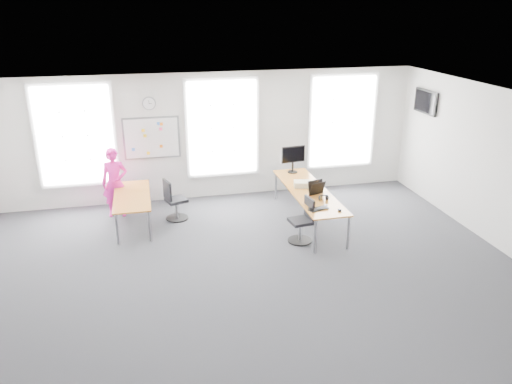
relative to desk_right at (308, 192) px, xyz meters
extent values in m
plane|color=#25252A|center=(-1.81, -2.02, -0.67)|extent=(10.00, 10.00, 0.00)
plane|color=white|center=(-1.81, -2.02, 2.33)|extent=(10.00, 10.00, 0.00)
plane|color=white|center=(-1.81, 1.98, 0.83)|extent=(10.00, 0.00, 10.00)
plane|color=white|center=(-1.81, -6.02, 0.83)|extent=(10.00, 0.00, 10.00)
plane|color=white|center=(3.19, -2.02, 0.83)|extent=(0.00, 10.00, 10.00)
cube|color=silver|center=(-4.81, 1.95, 1.03)|extent=(1.60, 0.06, 2.20)
cube|color=silver|center=(-1.51, 1.95, 1.03)|extent=(1.60, 0.06, 2.20)
cube|color=silver|center=(1.49, 1.95, 1.03)|extent=(1.60, 0.06, 2.20)
cube|color=#B37332|center=(0.00, 0.00, 0.03)|extent=(0.79, 2.96, 0.03)
cylinder|color=gray|center=(-0.33, -1.42, -0.33)|extent=(0.05, 0.05, 0.69)
cylinder|color=gray|center=(0.33, -1.42, -0.33)|extent=(0.05, 0.05, 0.69)
cylinder|color=gray|center=(-0.33, 1.42, -0.33)|extent=(0.05, 0.05, 0.69)
cylinder|color=gray|center=(0.33, 1.42, -0.33)|extent=(0.05, 0.05, 0.69)
cube|color=#B37332|center=(-3.68, 0.65, -0.01)|extent=(0.75, 1.86, 0.03)
cylinder|color=gray|center=(-3.99, -0.22, -0.35)|extent=(0.05, 0.05, 0.65)
cylinder|color=gray|center=(-3.37, -0.22, -0.35)|extent=(0.05, 0.05, 0.65)
cylinder|color=gray|center=(-3.99, 1.52, -0.35)|extent=(0.05, 0.05, 0.65)
cylinder|color=gray|center=(-3.37, 1.52, -0.35)|extent=(0.05, 0.05, 0.65)
cylinder|color=black|center=(-0.46, -0.89, -0.66)|extent=(0.48, 0.48, 0.03)
cylinder|color=gray|center=(-0.46, -0.89, -0.45)|extent=(0.06, 0.06, 0.39)
cube|color=black|center=(-0.46, -0.89, -0.24)|extent=(0.46, 0.46, 0.06)
cube|color=black|center=(-0.27, -0.87, 0.02)|extent=(0.10, 0.39, 0.42)
cylinder|color=black|center=(-2.76, 0.77, -0.66)|extent=(0.49, 0.49, 0.03)
cylinder|color=gray|center=(-2.76, 0.77, -0.45)|extent=(0.06, 0.06, 0.40)
cube|color=black|center=(-2.76, 0.77, -0.23)|extent=(0.52, 0.52, 0.07)
cube|color=black|center=(-2.94, 0.71, 0.03)|extent=(0.17, 0.39, 0.42)
imported|color=#F11F9B|center=(-4.03, 1.26, 0.10)|extent=(0.58, 0.39, 1.55)
cube|color=white|center=(-3.16, 1.95, 0.88)|extent=(1.20, 0.03, 0.90)
cylinder|color=gray|center=(-3.16, 1.95, 1.68)|extent=(0.30, 0.04, 0.30)
cube|color=black|center=(3.14, 0.98, 1.63)|extent=(0.06, 0.90, 0.55)
cube|color=black|center=(-0.15, -1.04, 0.06)|extent=(0.44, 0.28, 0.02)
ellipsoid|color=black|center=(0.22, -1.21, 0.07)|extent=(0.08, 0.12, 0.04)
cylinder|color=black|center=(0.07, -0.87, 0.05)|extent=(0.08, 0.08, 0.01)
cylinder|color=black|center=(0.04, -0.61, 0.09)|extent=(0.04, 0.09, 0.09)
cylinder|color=black|center=(0.19, -0.61, 0.09)|extent=(0.04, 0.09, 0.09)
cylinder|color=gold|center=(0.04, -0.61, 0.09)|extent=(0.01, 0.10, 0.10)
cube|color=black|center=(0.11, -0.61, 0.15)|extent=(0.17, 0.02, 0.02)
cube|color=black|center=(0.07, -0.22, 0.20)|extent=(0.37, 0.19, 0.30)
cube|color=orange|center=(0.07, -0.31, 0.19)|extent=(0.36, 0.20, 0.27)
cube|color=black|center=(0.07, -0.33, 0.20)|extent=(0.38, 0.21, 0.29)
cube|color=beige|center=(-0.06, 0.25, 0.11)|extent=(0.41, 0.34, 0.12)
cylinder|color=black|center=(0.01, 1.22, 0.06)|extent=(0.23, 0.23, 0.02)
cylinder|color=black|center=(0.01, 1.22, 0.17)|extent=(0.05, 0.05, 0.23)
cube|color=black|center=(0.01, 1.20, 0.49)|extent=(0.58, 0.11, 0.38)
cube|color=black|center=(0.01, 1.18, 0.49)|extent=(0.53, 0.07, 0.34)
camera|label=1|loc=(-3.31, -9.43, 3.81)|focal=35.00mm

